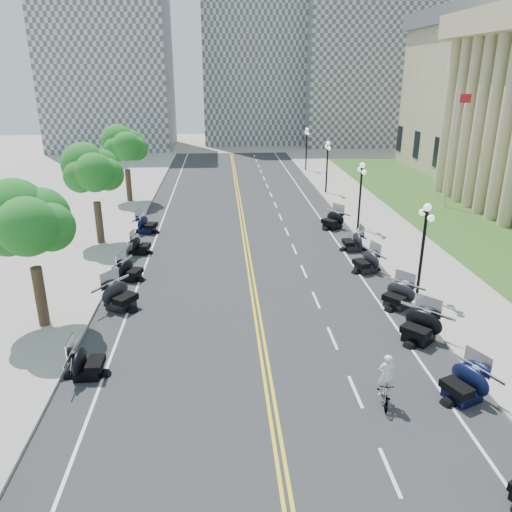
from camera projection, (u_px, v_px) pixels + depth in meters
name	position (u px, v px, depth m)	size (l,w,h in m)	color
ground	(261.00, 341.00, 22.15)	(160.00, 160.00, 0.00)	gray
road	(249.00, 261.00, 31.51)	(16.00, 90.00, 0.01)	#333335
centerline_yellow_a	(247.00, 261.00, 31.49)	(0.12, 90.00, 0.00)	yellow
centerline_yellow_b	(251.00, 261.00, 31.51)	(0.12, 90.00, 0.00)	yellow
edge_line_north	(348.00, 258.00, 31.93)	(0.12, 90.00, 0.00)	white
edge_line_south	(146.00, 263.00, 31.08)	(0.12, 90.00, 0.00)	white
lane_dash_4	(390.00, 472.00, 14.87)	(0.12, 2.00, 0.00)	white
lane_dash_5	(355.00, 391.00, 18.61)	(0.12, 2.00, 0.00)	white
lane_dash_6	(332.00, 338.00, 22.36)	(0.12, 2.00, 0.00)	white
lane_dash_7	(316.00, 300.00, 26.10)	(0.12, 2.00, 0.00)	white
lane_dash_8	(304.00, 271.00, 29.84)	(0.12, 2.00, 0.00)	white
lane_dash_9	(294.00, 249.00, 33.59)	(0.12, 2.00, 0.00)	white
lane_dash_10	(287.00, 231.00, 37.33)	(0.12, 2.00, 0.00)	white
lane_dash_11	(280.00, 217.00, 41.07)	(0.12, 2.00, 0.00)	white
lane_dash_12	(275.00, 205.00, 44.82)	(0.12, 2.00, 0.00)	white
lane_dash_13	(271.00, 195.00, 48.56)	(0.12, 2.00, 0.00)	white
lane_dash_14	(267.00, 186.00, 52.30)	(0.12, 2.00, 0.00)	white
lane_dash_15	(264.00, 178.00, 56.04)	(0.12, 2.00, 0.00)	white
lane_dash_16	(261.00, 172.00, 59.79)	(0.12, 2.00, 0.00)	white
lane_dash_17	(259.00, 166.00, 63.53)	(0.12, 2.00, 0.00)	white
lane_dash_18	(256.00, 161.00, 67.27)	(0.12, 2.00, 0.00)	white
lane_dash_19	(254.00, 156.00, 71.02)	(0.12, 2.00, 0.00)	white
sidewalk_north	(411.00, 256.00, 32.18)	(5.00, 90.00, 0.15)	#9E9991
sidewalk_south	(79.00, 264.00, 30.79)	(5.00, 90.00, 0.15)	#9E9991
lawn	(460.00, 220.00, 40.13)	(9.00, 60.00, 0.10)	#356023
distant_block_a	(108.00, 59.00, 74.47)	(18.00, 14.00, 26.00)	gray
distant_block_b	(252.00, 47.00, 80.85)	(16.00, 12.00, 30.00)	gray
distant_block_c	(365.00, 74.00, 80.62)	(20.00, 14.00, 22.00)	gray
street_lamp_2	(422.00, 251.00, 25.56)	(0.50, 1.20, 4.90)	black
street_lamp_3	(360.00, 196.00, 36.79)	(0.50, 1.20, 4.90)	black
street_lamp_4	(327.00, 167.00, 48.02)	(0.50, 1.20, 4.90)	black
street_lamp_5	(306.00, 149.00, 59.25)	(0.50, 1.20, 4.90)	black
flagpole	(452.00, 150.00, 42.20)	(1.10, 0.20, 10.00)	silver
tree_2	(30.00, 230.00, 21.71)	(4.80, 4.80, 9.20)	#235619
tree_3	(94.00, 176.00, 32.94)	(4.80, 4.80, 9.20)	#235619
tree_4	(126.00, 150.00, 44.17)	(4.80, 4.80, 9.20)	#235619
motorcycle_n_4	(464.00, 382.00, 17.96)	(2.06, 2.06, 1.44)	black
motorcycle_n_5	(420.00, 325.00, 21.89)	(2.22, 2.22, 1.55)	black
motorcycle_n_6	(398.00, 294.00, 25.12)	(2.02, 2.02, 1.42)	black
motorcycle_n_7	(366.00, 261.00, 29.58)	(2.03, 2.03, 1.42)	black
motorcycle_n_8	(353.00, 240.00, 33.17)	(1.98, 1.98, 1.39)	black
motorcycle_n_9	(333.00, 219.00, 37.80)	(2.11, 2.11, 1.48)	black
motorcycle_s_5	(87.00, 361.00, 19.35)	(1.93, 1.93, 1.35)	black
motorcycle_s_6	(120.00, 294.00, 24.93)	(2.20, 2.20, 1.54)	black
motorcycle_s_7	(130.00, 269.00, 28.44)	(1.85, 1.85, 1.29)	black
motorcycle_s_8	(140.00, 244.00, 32.60)	(1.79, 1.79, 1.25)	black
motorcycle_s_9	(147.00, 223.00, 36.82)	(2.04, 2.04, 1.43)	black
bicycle	(384.00, 391.00, 17.79)	(0.48, 1.70, 1.02)	#A51414
cyclist_rider	(388.00, 359.00, 17.33)	(0.60, 0.40, 1.66)	white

